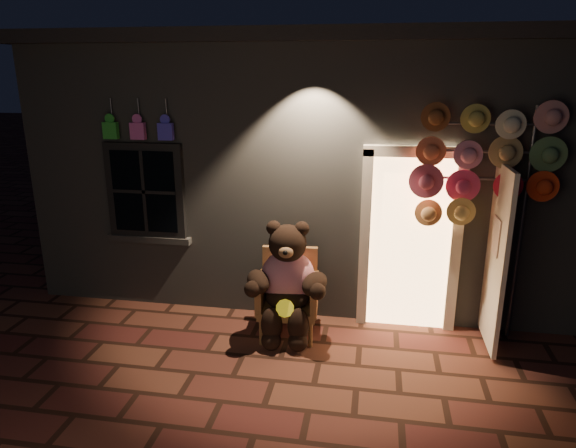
# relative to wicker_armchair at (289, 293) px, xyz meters

# --- Properties ---
(ground) EXTENTS (60.00, 60.00, 0.00)m
(ground) POSITION_rel_wicker_armchair_xyz_m (0.02, -1.04, -0.50)
(ground) COLOR brown
(ground) RESTS_ON ground
(shop_building) EXTENTS (7.30, 5.95, 3.51)m
(shop_building) POSITION_rel_wicker_armchair_xyz_m (0.02, 2.95, 1.24)
(shop_building) COLOR slate
(shop_building) RESTS_ON ground
(wicker_armchair) EXTENTS (0.73, 0.67, 1.00)m
(wicker_armchair) POSITION_rel_wicker_armchair_xyz_m (0.00, 0.00, 0.00)
(wicker_armchair) COLOR olive
(wicker_armchair) RESTS_ON ground
(teddy_bear) EXTENTS (1.01, 0.81, 1.39)m
(teddy_bear) POSITION_rel_wicker_armchair_xyz_m (0.01, -0.13, 0.19)
(teddy_bear) COLOR #C6153D
(teddy_bear) RESTS_ON ground
(hat_rack) EXTENTS (1.51, 0.22, 2.67)m
(hat_rack) POSITION_rel_wicker_armchair_xyz_m (2.07, 0.23, 1.54)
(hat_rack) COLOR #59595E
(hat_rack) RESTS_ON ground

